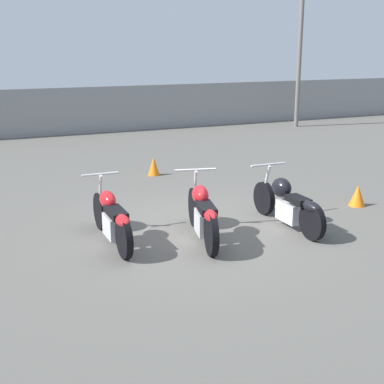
{
  "coord_description": "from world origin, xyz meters",
  "views": [
    {
      "loc": [
        -3.43,
        -7.74,
        3.03
      ],
      "look_at": [
        0.0,
        0.14,
        0.65
      ],
      "focal_mm": 50.0,
      "sensor_mm": 36.0,
      "label": 1
    }
  ],
  "objects_px": {
    "motorcycle_slot_0": "(112,218)",
    "motorcycle_slot_2": "(288,203)",
    "motorcycle_slot_1": "(203,214)",
    "light_pole_left": "(302,4)",
    "traffic_cone_far": "(357,196)",
    "traffic_cone_near": "(154,166)"
  },
  "relations": [
    {
      "from": "motorcycle_slot_0",
      "to": "motorcycle_slot_2",
      "type": "xyz_separation_m",
      "value": [
        2.96,
        -0.42,
        0.0
      ]
    },
    {
      "from": "motorcycle_slot_1",
      "to": "motorcycle_slot_2",
      "type": "height_order",
      "value": "motorcycle_slot_1"
    },
    {
      "from": "light_pole_left",
      "to": "motorcycle_slot_0",
      "type": "height_order",
      "value": "light_pole_left"
    },
    {
      "from": "light_pole_left",
      "to": "traffic_cone_far",
      "type": "xyz_separation_m",
      "value": [
        -4.87,
        -9.26,
        -4.24
      ]
    },
    {
      "from": "motorcycle_slot_1",
      "to": "traffic_cone_near",
      "type": "distance_m",
      "value": 4.54
    },
    {
      "from": "traffic_cone_near",
      "to": "traffic_cone_far",
      "type": "bearing_deg",
      "value": -55.0
    },
    {
      "from": "motorcycle_slot_0",
      "to": "traffic_cone_far",
      "type": "relative_size",
      "value": 5.01
    },
    {
      "from": "motorcycle_slot_0",
      "to": "light_pole_left",
      "type": "bearing_deg",
      "value": 43.99
    },
    {
      "from": "motorcycle_slot_0",
      "to": "motorcycle_slot_2",
      "type": "relative_size",
      "value": 0.98
    },
    {
      "from": "light_pole_left",
      "to": "traffic_cone_near",
      "type": "bearing_deg",
      "value": -145.3
    },
    {
      "from": "light_pole_left",
      "to": "motorcycle_slot_2",
      "type": "height_order",
      "value": "light_pole_left"
    },
    {
      "from": "motorcycle_slot_1",
      "to": "traffic_cone_far",
      "type": "height_order",
      "value": "motorcycle_slot_1"
    },
    {
      "from": "traffic_cone_near",
      "to": "traffic_cone_far",
      "type": "height_order",
      "value": "traffic_cone_near"
    },
    {
      "from": "light_pole_left",
      "to": "traffic_cone_near",
      "type": "xyz_separation_m",
      "value": [
        -7.65,
        -5.3,
        -4.22
      ]
    },
    {
      "from": "light_pole_left",
      "to": "motorcycle_slot_0",
      "type": "relative_size",
      "value": 3.68
    },
    {
      "from": "motorcycle_slot_1",
      "to": "motorcycle_slot_2",
      "type": "xyz_separation_m",
      "value": [
        1.6,
        0.01,
        -0.03
      ]
    },
    {
      "from": "motorcycle_slot_1",
      "to": "traffic_cone_near",
      "type": "height_order",
      "value": "motorcycle_slot_1"
    },
    {
      "from": "motorcycle_slot_0",
      "to": "motorcycle_slot_2",
      "type": "height_order",
      "value": "motorcycle_slot_0"
    },
    {
      "from": "motorcycle_slot_1",
      "to": "traffic_cone_near",
      "type": "relative_size",
      "value": 4.47
    },
    {
      "from": "motorcycle_slot_2",
      "to": "light_pole_left",
      "type": "bearing_deg",
      "value": 54.97
    },
    {
      "from": "motorcycle_slot_0",
      "to": "traffic_cone_near",
      "type": "bearing_deg",
      "value": 62.58
    },
    {
      "from": "motorcycle_slot_2",
      "to": "traffic_cone_near",
      "type": "bearing_deg",
      "value": 100.51
    }
  ]
}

